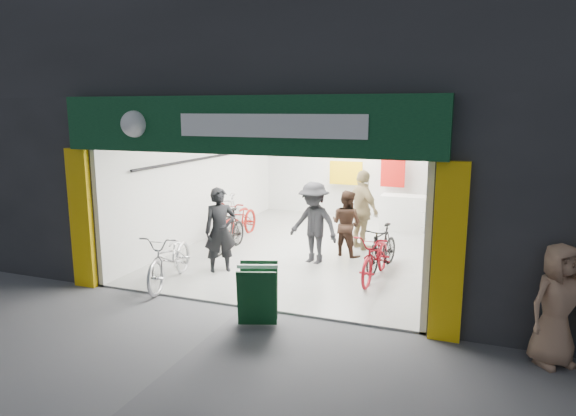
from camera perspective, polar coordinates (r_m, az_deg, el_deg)
The scene contains 15 objects.
ground at distance 8.83m, azimuth -5.03°, elevation -11.00°, with size 60.00×60.00×0.00m, color #56565B.
building at distance 12.68m, azimuth 8.74°, elevation 15.45°, with size 17.00×10.27×8.00m.
bike_left_front at distance 10.01m, azimuth -12.93°, elevation -5.42°, with size 0.69×1.98×1.04m, color silver.
bike_left_midfront at distance 12.03m, azimuth -6.57°, elevation -2.57°, with size 0.47×1.66×0.99m, color black.
bike_left_midback at distance 13.14m, azimuth -5.36°, elevation -1.30°, with size 0.69×1.97×1.03m, color maroon.
bike_left_back at distance 13.48m, azimuth -6.65°, elevation -0.87°, with size 0.52×1.83×1.10m, color silver.
bike_right_front at distance 10.73m, azimuth 10.38°, elevation -4.44°, with size 0.45×1.60×0.96m, color black.
bike_right_mid at distance 10.16m, azimuth 9.75°, elevation -5.30°, with size 0.64×1.83×0.96m, color maroon.
bike_right_back at distance 13.08m, azimuth 15.42°, elevation -1.92°, with size 0.44×1.56×0.94m, color silver.
customer_a at distance 10.42m, azimuth -7.55°, elevation -2.54°, with size 0.64×0.42×1.76m, color black.
customer_b at distance 11.59m, azimuth 6.50°, elevation -1.76°, with size 0.74×0.58×1.52m, color #322016.
customer_c at distance 10.94m, azimuth 2.88°, elevation -1.74°, with size 1.15×0.66×1.79m, color black.
customer_d at distance 12.11m, azimuth 8.26°, elevation -0.31°, with size 1.12×0.47×1.91m, color #917E54.
pedestrian_near at distance 7.56m, azimuth 27.74°, elevation -9.51°, with size 0.80×0.52×1.63m, color #9B745A.
sandwich_board at distance 8.03m, azimuth -3.38°, elevation -9.38°, with size 0.76×0.78×0.92m.
Camera 1 is at (3.60, -7.36, 3.30)m, focal length 32.00 mm.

